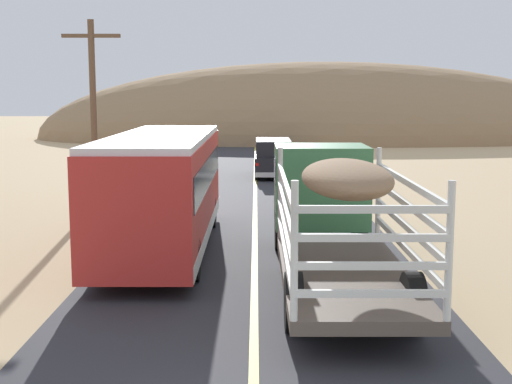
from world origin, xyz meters
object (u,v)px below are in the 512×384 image
at_px(livestock_truck, 330,198).
at_px(car_far, 275,156).
at_px(bus, 165,188).
at_px(boulder_near_shoulder, 91,185).
at_px(power_pole_mid, 95,107).

bearing_deg(livestock_truck, car_far, 92.68).
bearing_deg(bus, boulder_near_shoulder, 112.89).
bearing_deg(livestock_truck, bus, 153.54).
distance_m(livestock_truck, power_pole_mid, 12.89).
bearing_deg(power_pole_mid, livestock_truck, -51.18).
height_order(bus, car_far, bus).
bearing_deg(bus, livestock_truck, -26.46).
height_order(power_pole_mid, boulder_near_shoulder, power_pole_mid).
distance_m(car_far, boulder_near_shoulder, 9.98).
xyz_separation_m(bus, boulder_near_shoulder, (-4.77, 11.30, -1.42)).
xyz_separation_m(livestock_truck, car_far, (-0.89, 19.08, -0.70)).
bearing_deg(car_far, boulder_near_shoulder, -145.56).
bearing_deg(bus, power_pole_mid, 115.18).
xyz_separation_m(bus, power_pole_mid, (-3.65, 7.76, 2.06)).
distance_m(car_far, power_pole_mid, 11.90).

